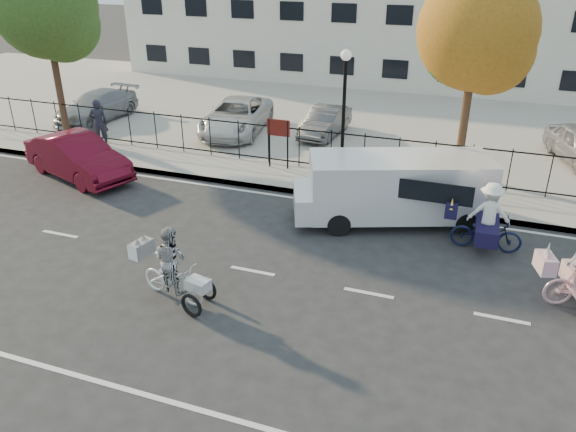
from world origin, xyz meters
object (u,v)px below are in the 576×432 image
at_px(zebra_trike, 172,271).
at_px(pedestrian, 99,123).
at_px(bull_bike, 487,223).
at_px(red_sedan, 78,157).
at_px(white_van, 395,187).
at_px(lot_car_b, 236,116).
at_px(lot_car_c, 325,122).
at_px(lot_car_a, 97,106).
at_px(lamppost, 345,92).

distance_m(zebra_trike, pedestrian, 11.84).
height_order(bull_bike, red_sedan, bull_bike).
xyz_separation_m(white_van, pedestrian, (-12.34, 2.65, -0.02)).
relative_size(red_sedan, pedestrian, 2.43).
bearing_deg(pedestrian, bull_bike, 136.60).
bearing_deg(lot_car_b, lot_car_c, 4.67).
relative_size(bull_bike, red_sedan, 0.45).
height_order(red_sedan, pedestrian, pedestrian).
relative_size(zebra_trike, pedestrian, 1.15).
bearing_deg(lot_car_a, red_sedan, -53.12).
height_order(red_sedan, lot_car_c, red_sedan).
height_order(white_van, lot_car_b, white_van).
bearing_deg(lamppost, lot_car_c, 113.30).
xyz_separation_m(zebra_trike, white_van, (4.09, 5.83, 0.40)).
relative_size(zebra_trike, lot_car_b, 0.43).
bearing_deg(lot_car_b, lamppost, -39.87).
bearing_deg(lot_car_b, bull_bike, -41.89).
height_order(pedestrian, lot_car_b, pedestrian).
bearing_deg(lamppost, pedestrian, -179.77).
xyz_separation_m(lamppost, lot_car_a, (-12.46, 3.00, -2.31)).
relative_size(lamppost, lot_car_a, 0.97).
xyz_separation_m(pedestrian, lot_car_a, (-2.44, 3.04, -0.29)).
bearing_deg(lot_car_c, bull_bike, -45.47).
height_order(lamppost, red_sedan, lamppost).
bearing_deg(lot_car_c, red_sedan, -130.02).
relative_size(pedestrian, lot_car_a, 0.42).
distance_m(lamppost, pedestrian, 10.22).
bearing_deg(lot_car_a, lot_car_c, 12.45).
distance_m(white_van, red_sedan, 11.15).
distance_m(white_van, lot_car_b, 10.05).
xyz_separation_m(zebra_trike, lot_car_c, (-0.10, 12.84, 0.03)).
relative_size(white_van, lot_car_c, 1.71).
distance_m(lamppost, lot_car_b, 6.98).
distance_m(white_van, lot_car_c, 8.17).
bearing_deg(lot_car_a, lot_car_b, 9.33).
bearing_deg(red_sedan, zebra_trike, -108.22).
xyz_separation_m(bull_bike, lot_car_c, (-6.81, 7.93, -0.03)).
bearing_deg(zebra_trike, pedestrian, 56.89).
xyz_separation_m(lamppost, lot_car_b, (-5.61, 3.48, -2.26)).
relative_size(lot_car_a, lot_car_b, 0.89).
bearing_deg(red_sedan, bull_bike, -72.67).
xyz_separation_m(white_van, red_sedan, (-11.15, -0.23, -0.36)).
relative_size(lamppost, red_sedan, 0.94).
bearing_deg(white_van, red_sedan, 160.45).
xyz_separation_m(zebra_trike, lot_car_b, (-3.84, 11.99, 0.14)).
bearing_deg(lamppost, lot_car_b, 148.17).
height_order(bull_bike, lot_car_a, bull_bike).
bearing_deg(white_van, lot_car_b, 121.36).
bearing_deg(pedestrian, lot_car_c, 178.12).
bearing_deg(lot_car_a, pedestrian, -45.94).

